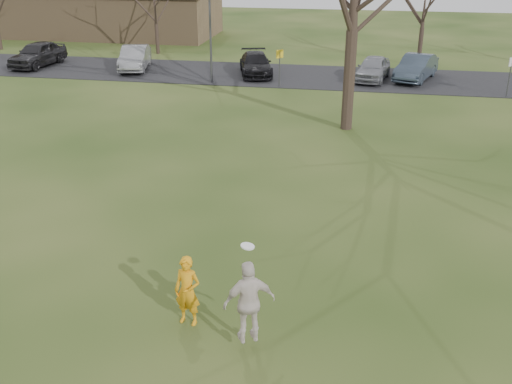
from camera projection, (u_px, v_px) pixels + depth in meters
ground at (223, 327)px, 12.89m from camera, size 120.00×120.00×0.00m
parking_strip at (320, 77)px, 35.42m from camera, size 62.00×6.50×0.04m
player_defender at (188, 291)px, 12.74m from camera, size 0.64×0.48×1.62m
car_0 at (37, 54)px, 37.86m from camera, size 2.26×4.70×1.55m
car_1 at (135, 58)px, 36.98m from camera, size 2.43×4.58×1.44m
car_3 at (256, 64)px, 35.60m from camera, size 2.85×4.72×1.28m
car_4 at (373, 68)px, 34.31m from camera, size 2.30×4.20×1.35m
car_5 at (416, 67)px, 34.32m from camera, size 2.86×4.60×1.43m
catching_play at (249, 302)px, 11.80m from camera, size 1.15×0.87×2.25m
building at (95, 11)px, 49.70m from camera, size 20.60×8.50×5.14m
lamp_post at (210, 11)px, 32.59m from camera, size 0.34×0.34×6.27m
sign_yellow at (280, 61)px, 32.48m from camera, size 0.35×0.35×2.08m
sign_white at (511, 70)px, 30.48m from camera, size 0.35×0.35×2.08m
small_tree_row at (398, 2)px, 37.71m from camera, size 55.00×5.90×8.50m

